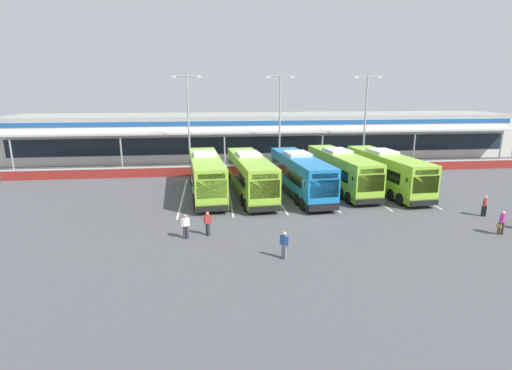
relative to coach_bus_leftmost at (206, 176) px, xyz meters
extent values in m
plane|color=#4C4C51|center=(8.36, -6.21, -1.79)|extent=(200.00, 200.00, 0.00)
cube|color=beige|center=(8.36, 20.79, 0.96)|extent=(70.00, 10.00, 5.50)
cube|color=#19232D|center=(8.36, 15.77, 0.51)|extent=(66.00, 0.08, 2.20)
cube|color=navy|center=(8.36, 15.76, 3.36)|extent=(68.00, 0.08, 0.60)
cube|color=beige|center=(8.36, 14.29, 2.41)|extent=(67.00, 3.00, 0.24)
cube|color=gray|center=(8.36, 20.79, 3.96)|extent=(70.00, 10.00, 0.50)
cylinder|color=#999999|center=(-22.64, 13.09, 0.31)|extent=(0.20, 0.20, 4.20)
cylinder|color=#999999|center=(-10.24, 13.09, 0.31)|extent=(0.20, 0.20, 4.20)
cylinder|color=#999999|center=(2.16, 13.09, 0.31)|extent=(0.20, 0.20, 4.20)
cylinder|color=#999999|center=(14.56, 13.09, 0.31)|extent=(0.20, 0.20, 4.20)
cylinder|color=#999999|center=(26.96, 13.09, 0.31)|extent=(0.20, 0.20, 4.20)
cylinder|color=#999999|center=(39.36, 13.09, 0.31)|extent=(0.20, 0.20, 4.20)
cube|color=maroon|center=(8.36, 8.29, -1.29)|extent=(60.00, 0.36, 1.00)
cube|color=#B2B2B2|center=(8.36, 8.29, -0.74)|extent=(60.00, 0.40, 0.10)
cube|color=#8CC633|center=(0.00, -0.04, 0.12)|extent=(3.53, 12.17, 3.19)
cube|color=olive|center=(0.00, -0.04, -1.19)|extent=(3.55, 12.19, 0.56)
cube|color=black|center=(-0.03, 0.36, 0.36)|extent=(3.36, 9.78, 0.96)
cube|color=black|center=(0.49, -5.97, 0.26)|extent=(2.31, 0.29, 1.40)
cube|color=black|center=(0.49, -5.98, 1.26)|extent=(2.05, 0.25, 0.40)
cube|color=silver|center=(-0.08, 0.96, 1.85)|extent=(2.27, 2.96, 0.28)
cube|color=black|center=(0.50, -6.08, -1.24)|extent=(2.45, 0.36, 0.44)
cube|color=black|center=(1.91, -5.50, 0.61)|extent=(0.09, 0.13, 0.36)
cube|color=black|center=(-0.99, -5.74, 0.61)|extent=(0.09, 0.13, 0.36)
cylinder|color=black|center=(0.82, 4.64, -1.27)|extent=(0.40, 1.06, 1.04)
cylinder|color=black|center=(-1.57, 4.45, -1.27)|extent=(0.40, 1.06, 1.04)
cylinder|color=black|center=(1.46, -3.13, -1.27)|extent=(0.40, 1.06, 1.04)
cylinder|color=black|center=(-0.92, -3.33, -1.27)|extent=(0.40, 1.06, 1.04)
cylinder|color=black|center=(1.57, -4.52, -1.27)|extent=(0.40, 1.06, 1.04)
cylinder|color=black|center=(-0.81, -4.72, -1.27)|extent=(0.40, 1.06, 1.04)
cube|color=#8CC633|center=(3.98, -0.54, 0.12)|extent=(3.53, 12.17, 3.19)
cube|color=olive|center=(3.98, -0.54, -1.19)|extent=(3.55, 12.19, 0.56)
cube|color=black|center=(3.94, -0.14, 0.36)|extent=(3.36, 9.78, 0.96)
cube|color=black|center=(4.47, -6.47, 0.26)|extent=(2.31, 0.29, 1.40)
cube|color=black|center=(4.47, -6.48, 1.26)|extent=(2.05, 0.25, 0.40)
cube|color=silver|center=(3.89, 0.46, 1.85)|extent=(2.27, 2.96, 0.28)
cube|color=black|center=(4.48, -6.58, -1.24)|extent=(2.45, 0.36, 0.44)
cube|color=black|center=(5.89, -6.00, 0.61)|extent=(0.09, 0.13, 0.36)
cube|color=black|center=(2.99, -6.24, 0.61)|extent=(0.09, 0.13, 0.36)
cylinder|color=black|center=(4.79, 4.15, -1.27)|extent=(0.40, 1.06, 1.04)
cylinder|color=black|center=(2.41, 3.95, -1.27)|extent=(0.40, 1.06, 1.04)
cylinder|color=black|center=(5.43, -3.63, -1.27)|extent=(0.40, 1.06, 1.04)
cylinder|color=black|center=(3.05, -3.82, -1.27)|extent=(0.40, 1.06, 1.04)
cylinder|color=black|center=(5.55, -5.02, -1.27)|extent=(0.40, 1.06, 1.04)
cylinder|color=black|center=(3.16, -5.22, -1.27)|extent=(0.40, 1.06, 1.04)
cube|color=#1972B7|center=(8.49, -0.88, 0.12)|extent=(3.53, 12.17, 3.19)
cube|color=black|center=(8.49, -0.88, -1.19)|extent=(3.55, 12.19, 0.56)
cube|color=black|center=(8.45, -0.48, 0.36)|extent=(3.36, 9.78, 0.96)
cube|color=black|center=(8.98, -6.81, 0.26)|extent=(2.31, 0.29, 1.40)
cube|color=black|center=(8.98, -6.82, 1.26)|extent=(2.05, 0.25, 0.40)
cube|color=silver|center=(8.40, 0.12, 1.85)|extent=(2.27, 2.96, 0.28)
cube|color=black|center=(8.99, -6.92, -1.24)|extent=(2.45, 0.36, 0.44)
cube|color=black|center=(10.40, -6.34, 0.61)|extent=(0.09, 0.13, 0.36)
cube|color=black|center=(7.50, -6.58, 0.61)|extent=(0.09, 0.13, 0.36)
cylinder|color=black|center=(9.30, 3.80, -1.27)|extent=(0.40, 1.06, 1.04)
cylinder|color=black|center=(6.92, 3.61, -1.27)|extent=(0.40, 1.06, 1.04)
cylinder|color=black|center=(9.94, -3.97, -1.27)|extent=(0.40, 1.06, 1.04)
cylinder|color=black|center=(7.56, -4.17, -1.27)|extent=(0.40, 1.06, 1.04)
cylinder|color=black|center=(10.06, -5.37, -1.27)|extent=(0.40, 1.06, 1.04)
cylinder|color=black|center=(7.67, -5.56, -1.27)|extent=(0.40, 1.06, 1.04)
cube|color=#8CC633|center=(12.74, 0.44, 0.12)|extent=(3.53, 12.17, 3.19)
cube|color=olive|center=(12.74, 0.44, -1.19)|extent=(3.55, 12.19, 0.56)
cube|color=black|center=(12.71, 0.84, 0.36)|extent=(3.36, 9.78, 0.96)
cube|color=black|center=(13.23, -5.49, 0.26)|extent=(2.31, 0.29, 1.40)
cube|color=black|center=(13.23, -5.50, 1.26)|extent=(2.05, 0.25, 0.40)
cube|color=silver|center=(12.66, 1.44, 1.85)|extent=(2.27, 2.96, 0.28)
cube|color=black|center=(13.24, -5.60, -1.24)|extent=(2.45, 0.36, 0.44)
cube|color=black|center=(14.65, -5.02, 0.61)|extent=(0.09, 0.13, 0.36)
cube|color=black|center=(11.75, -5.26, 0.61)|extent=(0.09, 0.13, 0.36)
cylinder|color=black|center=(13.55, 5.12, -1.27)|extent=(0.40, 1.06, 1.04)
cylinder|color=black|center=(11.17, 4.93, -1.27)|extent=(0.40, 1.06, 1.04)
cylinder|color=black|center=(14.20, -2.65, -1.27)|extent=(0.40, 1.06, 1.04)
cylinder|color=black|center=(11.81, -2.85, -1.27)|extent=(0.40, 1.06, 1.04)
cylinder|color=black|center=(14.31, -4.05, -1.27)|extent=(0.40, 1.06, 1.04)
cylinder|color=black|center=(11.93, -4.24, -1.27)|extent=(0.40, 1.06, 1.04)
cube|color=#8CC633|center=(16.85, -0.49, 0.12)|extent=(3.53, 12.17, 3.19)
cube|color=olive|center=(16.85, -0.49, -1.19)|extent=(3.55, 12.19, 0.56)
cube|color=black|center=(16.81, -0.09, 0.36)|extent=(3.36, 9.78, 0.96)
cube|color=black|center=(17.34, -6.42, 0.26)|extent=(2.31, 0.29, 1.40)
cube|color=black|center=(17.34, -6.43, 1.26)|extent=(2.05, 0.25, 0.40)
cube|color=silver|center=(16.77, 0.51, 1.85)|extent=(2.27, 2.96, 0.28)
cube|color=black|center=(17.35, -6.53, -1.24)|extent=(2.45, 0.36, 0.44)
cube|color=black|center=(18.76, -5.95, 0.61)|extent=(0.09, 0.13, 0.36)
cube|color=black|center=(15.86, -6.19, 0.61)|extent=(0.09, 0.13, 0.36)
cylinder|color=black|center=(17.66, 4.19, -1.27)|extent=(0.40, 1.06, 1.04)
cylinder|color=black|center=(15.28, 4.00, -1.27)|extent=(0.40, 1.06, 1.04)
cylinder|color=black|center=(18.30, -3.58, -1.27)|extent=(0.40, 1.06, 1.04)
cylinder|color=black|center=(15.92, -3.78, -1.27)|extent=(0.40, 1.06, 1.04)
cylinder|color=black|center=(18.42, -4.98, -1.27)|extent=(0.40, 1.06, 1.04)
cylinder|color=black|center=(16.04, -5.17, -1.27)|extent=(0.40, 1.06, 1.04)
cube|color=silver|center=(-2.14, -0.21, -1.78)|extent=(0.14, 13.00, 0.01)
cube|color=silver|center=(2.06, -0.21, -1.78)|extent=(0.14, 13.00, 0.01)
cube|color=silver|center=(6.26, -0.21, -1.78)|extent=(0.14, 13.00, 0.01)
cube|color=silver|center=(10.46, -0.21, -1.78)|extent=(0.14, 13.00, 0.01)
cube|color=silver|center=(14.66, -0.21, -1.78)|extent=(0.14, 13.00, 0.01)
cube|color=silver|center=(18.86, -0.21, -1.78)|extent=(0.14, 13.00, 0.01)
cube|color=#4C4238|center=(19.39, -12.24, -1.37)|extent=(0.21, 0.23, 0.84)
cube|color=#4C4238|center=(19.59, -12.27, -1.37)|extent=(0.21, 0.23, 0.84)
cube|color=#A32D89|center=(19.49, -12.25, -0.67)|extent=(0.40, 0.36, 0.56)
cube|color=#A32D89|center=(19.29, -12.36, -0.69)|extent=(0.13, 0.13, 0.54)
cube|color=#A32D89|center=(19.68, -12.15, -0.69)|extent=(0.13, 0.13, 0.54)
sphere|color=#DBB293|center=(19.49, -12.25, -0.28)|extent=(0.22, 0.22, 0.22)
cube|color=olive|center=(19.22, -12.37, -1.16)|extent=(0.24, 0.30, 0.22)
cylinder|color=olive|center=(19.22, -12.37, -0.98)|extent=(0.02, 0.02, 0.16)
cube|color=black|center=(20.87, -8.61, -1.37)|extent=(0.22, 0.23, 0.84)
cube|color=black|center=(21.07, -8.60, -1.37)|extent=(0.22, 0.23, 0.84)
cube|color=#B23838|center=(20.97, -8.60, -0.67)|extent=(0.40, 0.39, 0.56)
cube|color=#B23838|center=(20.81, -8.75, -0.69)|extent=(0.13, 0.13, 0.54)
cube|color=#B23838|center=(21.14, -8.46, -0.69)|extent=(0.13, 0.13, 0.54)
sphere|color=#DBB293|center=(20.97, -8.60, -0.28)|extent=(0.22, 0.22, 0.22)
cube|color=#33333D|center=(-1.34, -10.50, -1.37)|extent=(0.19, 0.22, 0.84)
cube|color=#33333D|center=(-1.14, -10.56, -1.37)|extent=(0.19, 0.22, 0.84)
cube|color=silver|center=(-1.24, -10.53, -0.67)|extent=(0.39, 0.32, 0.56)
cube|color=silver|center=(-1.45, -10.61, -0.69)|extent=(0.12, 0.12, 0.54)
cube|color=silver|center=(-1.03, -10.46, -0.69)|extent=(0.12, 0.12, 0.54)
sphere|color=tan|center=(-1.24, -10.53, -0.28)|extent=(0.22, 0.22, 0.22)
cube|color=slate|center=(4.47, -14.19, -1.37)|extent=(0.22, 0.23, 0.84)
cube|color=slate|center=(4.52, -14.38, -1.37)|extent=(0.22, 0.23, 0.84)
cube|color=#2D5693|center=(4.50, -14.28, -0.67)|extent=(0.40, 0.38, 0.56)
cube|color=#2D5693|center=(4.32, -14.15, -0.69)|extent=(0.13, 0.13, 0.54)
cube|color=#2D5693|center=(4.67, -14.41, -0.69)|extent=(0.13, 0.13, 0.54)
sphere|color=#DBB293|center=(4.50, -14.28, -0.28)|extent=(0.22, 0.22, 0.22)
cube|color=#33333D|center=(0.09, -10.08, -1.37)|extent=(0.14, 0.18, 0.84)
cube|color=#33333D|center=(0.24, -10.21, -1.37)|extent=(0.14, 0.18, 0.84)
cube|color=#B23838|center=(0.17, -10.15, -0.67)|extent=(0.34, 0.22, 0.56)
cube|color=#B23838|center=(-0.05, -10.14, -0.69)|extent=(0.09, 0.10, 0.54)
cube|color=#B23838|center=(0.39, -10.15, -0.69)|extent=(0.09, 0.10, 0.54)
sphere|color=tan|center=(0.17, -10.15, -0.28)|extent=(0.22, 0.22, 0.22)
cylinder|color=#9E9EA3|center=(-1.94, 10.36, 3.71)|extent=(0.20, 0.20, 11.00)
cylinder|color=#9E9EA3|center=(-1.94, 10.36, 9.06)|extent=(2.80, 0.10, 0.10)
cube|color=silver|center=(-3.34, 10.36, 8.96)|extent=(0.44, 0.28, 0.20)
cube|color=silver|center=(-0.54, 10.36, 8.96)|extent=(0.44, 0.28, 0.20)
cylinder|color=#9E9EA3|center=(8.58, 10.50, 3.71)|extent=(0.20, 0.20, 11.00)
cylinder|color=#9E9EA3|center=(8.58, 10.50, 9.06)|extent=(2.80, 0.10, 0.10)
cube|color=silver|center=(7.18, 10.50, 8.96)|extent=(0.44, 0.28, 0.20)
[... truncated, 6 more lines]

